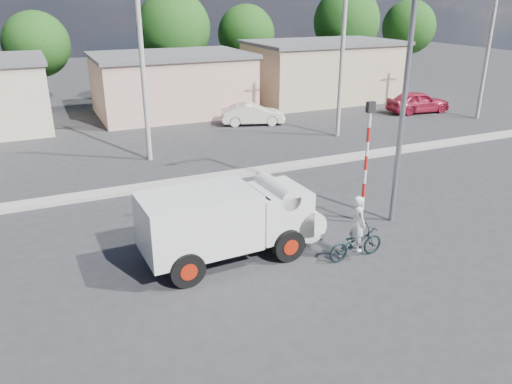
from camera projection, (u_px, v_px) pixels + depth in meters
name	position (u px, v px, depth m)	size (l,w,h in m)	color
ground_plane	(304.00, 259.00, 15.43)	(120.00, 120.00, 0.00)	#2B2B2D
median	(215.00, 177.00, 22.19)	(40.00, 0.80, 0.16)	#99968E
truck	(232.00, 219.00, 15.11)	(5.64, 2.43, 2.30)	black
bicycle	(356.00, 243.00, 15.33)	(0.67, 1.92, 1.01)	black
cyclist	(357.00, 232.00, 15.19)	(0.65, 0.42, 1.77)	silver
car_cream	(253.00, 114.00, 31.43)	(1.38, 3.95, 1.30)	silver
car_red	(418.00, 102.00, 34.63)	(1.77, 4.39, 1.50)	#A71C37
traffic_pole	(367.00, 153.00, 16.99)	(0.28, 0.18, 4.36)	red
streetlight	(402.00, 83.00, 16.22)	(2.34, 0.22, 9.00)	slate
building_row	(159.00, 83.00, 33.73)	(37.80, 7.30, 4.44)	beige
tree_row	(213.00, 31.00, 40.67)	(51.24, 7.43, 8.42)	#38281E
utility_poles	(246.00, 70.00, 25.37)	(35.40, 0.24, 8.00)	#99968E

